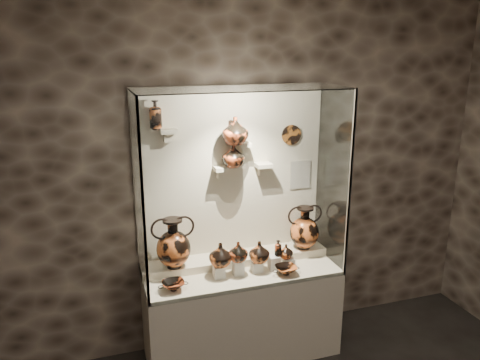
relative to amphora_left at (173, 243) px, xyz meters
name	(u,v)px	position (x,y,z in m)	size (l,w,h in m)	color
wall_back	(231,176)	(0.57, 0.21, 0.48)	(5.00, 0.02, 3.20)	#2C221B
plinth	(242,314)	(0.57, -0.11, -0.72)	(1.70, 0.60, 0.80)	beige
front_tier	(242,272)	(0.57, -0.11, -0.30)	(1.68, 0.58, 0.03)	beige
rear_tier	(236,260)	(0.57, 0.06, -0.27)	(1.70, 0.25, 0.10)	beige
back_panel	(231,176)	(0.57, 0.20, 0.48)	(1.70, 0.03, 1.60)	beige
glass_front	(254,197)	(0.57, -0.41, 0.48)	(1.70, 0.01, 1.60)	white
glass_left	(138,196)	(-0.28, -0.11, 0.48)	(0.01, 0.60, 1.60)	white
glass_right	(333,178)	(1.42, -0.11, 0.48)	(0.01, 0.60, 1.60)	white
glass_top	(242,89)	(0.57, -0.11, 1.28)	(1.70, 0.60, 0.01)	white
frame_post_left	(143,208)	(-0.27, -0.40, 0.48)	(0.02, 0.02, 1.60)	gray
frame_post_right	(350,187)	(1.41, -0.40, 0.48)	(0.02, 0.02, 1.60)	gray
pedestal_a	(219,272)	(0.35, -0.16, -0.24)	(0.09, 0.09, 0.10)	silver
pedestal_b	(238,267)	(0.52, -0.16, -0.22)	(0.09, 0.09, 0.13)	silver
pedestal_c	(257,266)	(0.69, -0.16, -0.24)	(0.09, 0.09, 0.09)	silver
pedestal_d	(274,262)	(0.85, -0.16, -0.23)	(0.09, 0.09, 0.12)	silver
pedestal_e	(288,262)	(0.99, -0.16, -0.25)	(0.09, 0.09, 0.08)	silver
bracket_ul	(169,131)	(0.02, 0.13, 0.93)	(0.14, 0.12, 0.04)	beige
bracket_ca	(222,168)	(0.47, 0.13, 0.58)	(0.14, 0.12, 0.04)	beige
bracket_cb	(244,144)	(0.67, 0.13, 0.78)	(0.10, 0.12, 0.04)	beige
bracket_cc	(263,165)	(0.85, 0.13, 0.58)	(0.14, 0.12, 0.04)	beige
amphora_left	(173,243)	(0.00, 0.00, 0.00)	(0.35, 0.35, 0.44)	#D16028
amphora_right	(304,228)	(1.22, 0.01, -0.02)	(0.32, 0.32, 0.41)	#D16028
jug_a	(220,255)	(0.37, -0.16, -0.09)	(0.20, 0.20, 0.20)	#D16028
jug_b	(238,252)	(0.52, -0.18, -0.07)	(0.17, 0.17, 0.17)	#B5441F
jug_c	(259,252)	(0.71, -0.17, -0.11)	(0.18, 0.18, 0.19)	#D16028
jug_e	(286,251)	(0.96, -0.16, -0.14)	(0.13, 0.13, 0.13)	#D16028
lekythos_small	(278,247)	(0.88, -0.17, -0.09)	(0.07, 0.07, 0.16)	#B5441F
kylix_left	(173,285)	(-0.06, -0.27, -0.24)	(0.23, 0.20, 0.09)	#B5441F
kylix_right	(286,269)	(0.91, -0.30, -0.24)	(0.23, 0.20, 0.09)	#D16028
lekythos_tall	(155,113)	(-0.08, 0.12, 1.08)	(0.11, 0.11, 0.27)	#D16028
ovoid_vase_a	(233,156)	(0.56, 0.08, 0.70)	(0.19, 0.19, 0.20)	#B5441F
ovoid_vase_b	(235,131)	(0.57, 0.06, 0.91)	(0.22, 0.22, 0.23)	#B5441F
wall_plate	(291,135)	(1.13, 0.17, 0.83)	(0.18, 0.18, 0.02)	#94501D
info_placard	(300,175)	(1.24, 0.18, 0.45)	(0.20, 0.01, 0.27)	beige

